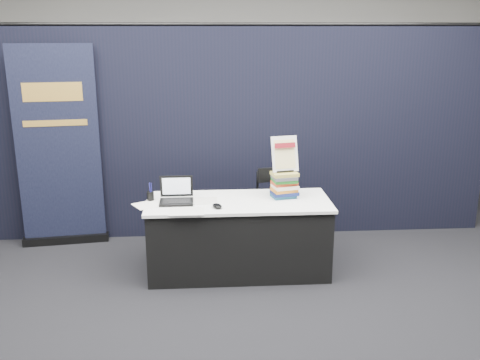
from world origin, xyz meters
name	(u,v)px	position (x,y,z in m)	size (l,w,h in m)	color
floor	(242,297)	(0.00, 0.00, 0.00)	(8.00, 8.00, 0.00)	black
wall_back	(224,70)	(0.00, 4.00, 1.75)	(8.00, 0.02, 3.50)	#A5A29C
drape_partition	(232,135)	(0.00, 1.60, 1.20)	(6.00, 0.08, 2.40)	black
display_table	(238,236)	(0.00, 0.55, 0.38)	(1.80, 0.75, 0.75)	black
laptop	(176,196)	(-0.60, 0.55, 0.81)	(0.32, 0.26, 0.25)	black
mouse	(217,206)	(-0.21, 0.34, 0.77)	(0.08, 0.13, 0.04)	black
brochure_left	(151,204)	(-0.85, 0.50, 0.75)	(0.32, 0.23, 0.00)	white
brochure_mid	(187,211)	(-0.50, 0.26, 0.75)	(0.32, 0.23, 0.00)	silver
brochure_right	(201,201)	(-0.37, 0.56, 0.75)	(0.32, 0.23, 0.00)	silver
pen_cup	(150,196)	(-0.86, 0.62, 0.79)	(0.07, 0.07, 0.09)	black
book_stack_tall	(285,185)	(0.47, 0.63, 0.88)	(0.26, 0.22, 0.26)	navy
book_stack_short	(283,189)	(0.46, 0.74, 0.80)	(0.28, 0.25, 0.10)	#1B671E
info_sign	(285,154)	(0.47, 0.66, 1.18)	(0.28, 0.16, 0.36)	black
pullup_banner	(59,159)	(-1.92, 1.43, 0.99)	(0.95, 0.21, 2.23)	black
stacking_chair	(277,208)	(0.45, 1.00, 0.51)	(0.48, 0.49, 0.92)	black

